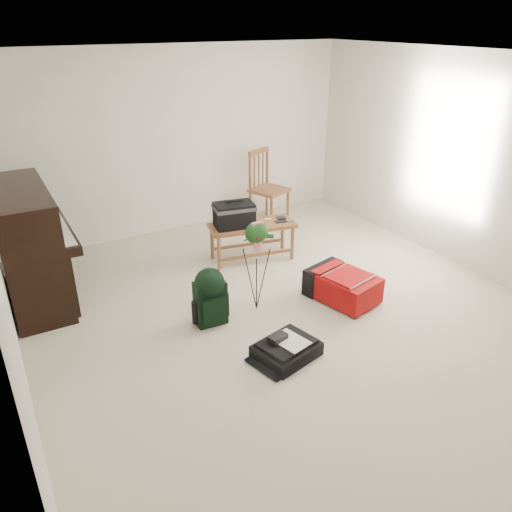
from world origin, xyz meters
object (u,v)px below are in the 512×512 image
red_suitcase (340,284)px  green_backpack (210,294)px  dining_chair (268,188)px  black_duffel (286,349)px  bench (241,219)px  flower_stand (257,267)px  piano (30,248)px

red_suitcase → green_backpack: 1.47m
dining_chair → green_backpack: dining_chair is taller
black_duffel → green_backpack: size_ratio=1.03×
dining_chair → green_backpack: (-1.91, -2.11, -0.19)m
bench → flower_stand: bearing=-99.3°
dining_chair → flower_stand: bearing=-144.5°
black_duffel → flower_stand: size_ratio=0.62×
red_suitcase → flower_stand: (-0.91, 0.24, 0.33)m
piano → black_duffel: size_ratio=2.39×
piano → flower_stand: size_ratio=1.47×
bench → red_suitcase: size_ratio=1.35×
piano → black_duffel: bearing=-51.3°
dining_chair → flower_stand: dining_chair is taller
red_suitcase → flower_stand: 1.00m
flower_stand → green_backpack: bearing=-178.5°
bench → green_backpack: (-0.92, -1.09, -0.24)m
dining_chair → green_backpack: bearing=-153.4°
bench → flower_stand: 1.15m
bench → flower_stand: size_ratio=1.10×
green_backpack → red_suitcase: bearing=-6.1°
dining_chair → red_suitcase: bearing=-122.6°
dining_chair → red_suitcase: 2.41m
dining_chair → flower_stand: size_ratio=1.06×
bench → dining_chair: dining_chair is taller
piano → flower_stand: 2.40m
piano → black_duffel: piano is taller
green_backpack → flower_stand: bearing=4.5°
bench → red_suitcase: bench is taller
green_backpack → flower_stand: 0.56m
piano → bench: piano is taller
black_duffel → piano: bearing=114.8°
piano → green_backpack: size_ratio=2.47×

